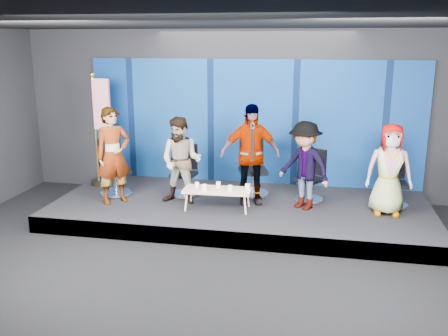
{
  "coord_description": "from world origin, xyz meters",
  "views": [
    {
      "loc": [
        1.43,
        -6.35,
        3.28
      ],
      "look_at": [
        -0.3,
        2.4,
        0.98
      ],
      "focal_mm": 40.0,
      "sensor_mm": 36.0,
      "label": 1
    }
  ],
  "objects_px": {
    "panelist_b": "(181,161)",
    "panelist_e": "(389,169)",
    "panelist_c": "(250,154)",
    "mug_a": "(197,185)",
    "chair_b": "(185,179)",
    "panelist_a": "(113,156)",
    "chair_e": "(394,189)",
    "mug_e": "(248,187)",
    "coffee_table": "(217,191)",
    "mug_d": "(230,188)",
    "mug_b": "(204,187)",
    "mug_c": "(218,184)",
    "flag_stand": "(100,127)",
    "panelist_d": "(305,166)",
    "chair_c": "(253,176)",
    "chair_d": "(311,184)",
    "chair_a": "(114,176)"
  },
  "relations": [
    {
      "from": "panelist_c",
      "to": "mug_a",
      "type": "relative_size",
      "value": 19.88
    },
    {
      "from": "panelist_e",
      "to": "chair_b",
      "type": "bearing_deg",
      "value": 173.35
    },
    {
      "from": "panelist_d",
      "to": "mug_a",
      "type": "relative_size",
      "value": 17.02
    },
    {
      "from": "chair_e",
      "to": "mug_d",
      "type": "relative_size",
      "value": 10.09
    },
    {
      "from": "panelist_b",
      "to": "coffee_table",
      "type": "height_order",
      "value": "panelist_b"
    },
    {
      "from": "chair_b",
      "to": "panelist_c",
      "type": "bearing_deg",
      "value": -4.59
    },
    {
      "from": "chair_b",
      "to": "panelist_c",
      "type": "relative_size",
      "value": 0.54
    },
    {
      "from": "chair_e",
      "to": "coffee_table",
      "type": "bearing_deg",
      "value": -166.61
    },
    {
      "from": "mug_c",
      "to": "mug_d",
      "type": "relative_size",
      "value": 1.02
    },
    {
      "from": "panelist_b",
      "to": "panelist_e",
      "type": "height_order",
      "value": "panelist_b"
    },
    {
      "from": "chair_a",
      "to": "chair_c",
      "type": "xyz_separation_m",
      "value": [
        2.68,
        0.51,
        0.01
      ]
    },
    {
      "from": "chair_d",
      "to": "coffee_table",
      "type": "relative_size",
      "value": 0.8
    },
    {
      "from": "chair_c",
      "to": "flag_stand",
      "type": "distance_m",
      "value": 3.29
    },
    {
      "from": "mug_a",
      "to": "mug_e",
      "type": "distance_m",
      "value": 0.93
    },
    {
      "from": "mug_b",
      "to": "mug_c",
      "type": "bearing_deg",
      "value": 49.2
    },
    {
      "from": "panelist_b",
      "to": "chair_e",
      "type": "xyz_separation_m",
      "value": [
        3.86,
        0.6,
        -0.49
      ]
    },
    {
      "from": "coffee_table",
      "to": "mug_e",
      "type": "bearing_deg",
      "value": 8.74
    },
    {
      "from": "coffee_table",
      "to": "flag_stand",
      "type": "height_order",
      "value": "flag_stand"
    },
    {
      "from": "flag_stand",
      "to": "panelist_d",
      "type": "bearing_deg",
      "value": -0.49
    },
    {
      "from": "mug_b",
      "to": "chair_d",
      "type": "bearing_deg",
      "value": 27.04
    },
    {
      "from": "chair_a",
      "to": "mug_a",
      "type": "xyz_separation_m",
      "value": [
        1.8,
        -0.44,
        0.05
      ]
    },
    {
      "from": "mug_c",
      "to": "chair_e",
      "type": "bearing_deg",
      "value": 12.2
    },
    {
      "from": "panelist_e",
      "to": "mug_c",
      "type": "height_order",
      "value": "panelist_e"
    },
    {
      "from": "panelist_d",
      "to": "flag_stand",
      "type": "distance_m",
      "value": 4.27
    },
    {
      "from": "coffee_table",
      "to": "mug_e",
      "type": "xyz_separation_m",
      "value": [
        0.54,
        0.08,
        0.08
      ]
    },
    {
      "from": "chair_b",
      "to": "mug_c",
      "type": "relative_size",
      "value": 10.05
    },
    {
      "from": "panelist_a",
      "to": "chair_e",
      "type": "relative_size",
      "value": 1.81
    },
    {
      "from": "mug_d",
      "to": "mug_b",
      "type": "bearing_deg",
      "value": -171.93
    },
    {
      "from": "chair_b",
      "to": "panelist_d",
      "type": "bearing_deg",
      "value": -3.86
    },
    {
      "from": "chair_c",
      "to": "mug_b",
      "type": "distance_m",
      "value": 1.31
    },
    {
      "from": "chair_b",
      "to": "panelist_d",
      "type": "relative_size",
      "value": 0.63
    },
    {
      "from": "panelist_a",
      "to": "mug_d",
      "type": "relative_size",
      "value": 18.3
    },
    {
      "from": "chair_c",
      "to": "mug_d",
      "type": "distance_m",
      "value": 1.07
    },
    {
      "from": "chair_c",
      "to": "mug_e",
      "type": "bearing_deg",
      "value": -104.09
    },
    {
      "from": "chair_d",
      "to": "chair_e",
      "type": "bearing_deg",
      "value": 32.35
    },
    {
      "from": "chair_b",
      "to": "mug_b",
      "type": "distance_m",
      "value": 1.01
    },
    {
      "from": "mug_e",
      "to": "coffee_table",
      "type": "bearing_deg",
      "value": -171.26
    },
    {
      "from": "chair_d",
      "to": "panelist_c",
      "type": "bearing_deg",
      "value": -129.29
    },
    {
      "from": "coffee_table",
      "to": "mug_a",
      "type": "bearing_deg",
      "value": 172.82
    },
    {
      "from": "chair_a",
      "to": "panelist_b",
      "type": "relative_size",
      "value": 0.68
    },
    {
      "from": "panelist_e",
      "to": "mug_c",
      "type": "distance_m",
      "value": 3.01
    },
    {
      "from": "chair_b",
      "to": "panelist_b",
      "type": "relative_size",
      "value": 0.62
    },
    {
      "from": "panelist_d",
      "to": "panelist_e",
      "type": "height_order",
      "value": "panelist_e"
    },
    {
      "from": "chair_c",
      "to": "panelist_d",
      "type": "xyz_separation_m",
      "value": [
        1.02,
        -0.64,
        0.42
      ]
    },
    {
      "from": "coffee_table",
      "to": "mug_c",
      "type": "relative_size",
      "value": 12.28
    },
    {
      "from": "panelist_b",
      "to": "chair_e",
      "type": "relative_size",
      "value": 1.64
    },
    {
      "from": "mug_b",
      "to": "panelist_a",
      "type": "bearing_deg",
      "value": 175.7
    },
    {
      "from": "chair_c",
      "to": "mug_c",
      "type": "distance_m",
      "value": 1.0
    },
    {
      "from": "panelist_b",
      "to": "mug_c",
      "type": "relative_size",
      "value": 16.28
    },
    {
      "from": "chair_b",
      "to": "panelist_b",
      "type": "xyz_separation_m",
      "value": [
        0.08,
        -0.49,
        0.48
      ]
    }
  ]
}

